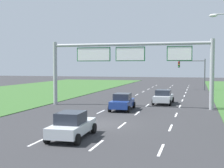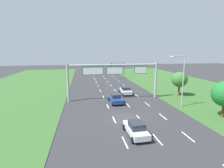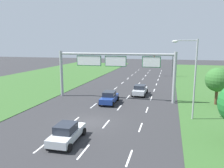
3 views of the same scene
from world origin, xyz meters
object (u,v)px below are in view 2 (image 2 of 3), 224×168
Objects in this scene: street_lamp at (181,77)px; roadside_tree_mid at (180,80)px; car_lead_silver at (116,98)px; sign_gantry at (114,74)px; car_mid_lane at (136,129)px; traffic_light_mast at (119,67)px; car_near_red at (126,90)px.

street_lamp is 8.12m from roadside_tree_mid.
car_lead_silver is 0.26× the size of sign_gantry.
street_lamp reaches higher than roadside_tree_mid.
car_mid_lane is 0.25× the size of sign_gantry.
traffic_light_mast is (6.37, 25.61, -1.10)m from sign_gantry.
car_mid_lane is 0.51× the size of street_lamp.
street_lamp is (10.02, -4.01, 4.27)m from car_lead_silver.
car_near_red is at bearing 163.28° from roadside_tree_mid.
roadside_tree_mid is (7.51, -25.07, -0.49)m from traffic_light_mast.
traffic_light_mast is (6.56, 40.47, 3.08)m from car_mid_lane.
traffic_light_mast is at bearing 82.80° from car_near_red.
sign_gantry reaches higher than car_lead_silver.
car_near_red is 12.81m from street_lamp.
car_mid_lane is 0.87× the size of roadside_tree_mid.
traffic_light_mast is at bearing 106.67° from roadside_tree_mid.
car_lead_silver is 1.03× the size of car_mid_lane.
traffic_light_mast reaches higher than car_lead_silver.
car_lead_silver is 12.51m from car_mid_lane.
car_near_red is 18.90m from car_mid_lane.
car_lead_silver is 4.77m from sign_gantry.
car_mid_lane is at bearing -99.95° from car_near_red.
car_mid_lane is at bearing -140.11° from street_lamp.
street_lamp reaches higher than sign_gantry.
roadside_tree_mid is at bearing 45.45° from car_mid_lane.
traffic_light_mast is 26.17m from roadside_tree_mid.
car_lead_silver is at bearing -118.32° from car_near_red.
roadside_tree_mid is (14.07, 15.40, 2.60)m from car_mid_lane.
sign_gantry is 26.41m from traffic_light_mast.
sign_gantry is at bearing -131.08° from car_near_red.
street_lamp is (10.16, 8.49, 4.30)m from car_mid_lane.
car_mid_lane is at bearing -132.42° from roadside_tree_mid.
street_lamp reaches higher than car_lead_silver.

